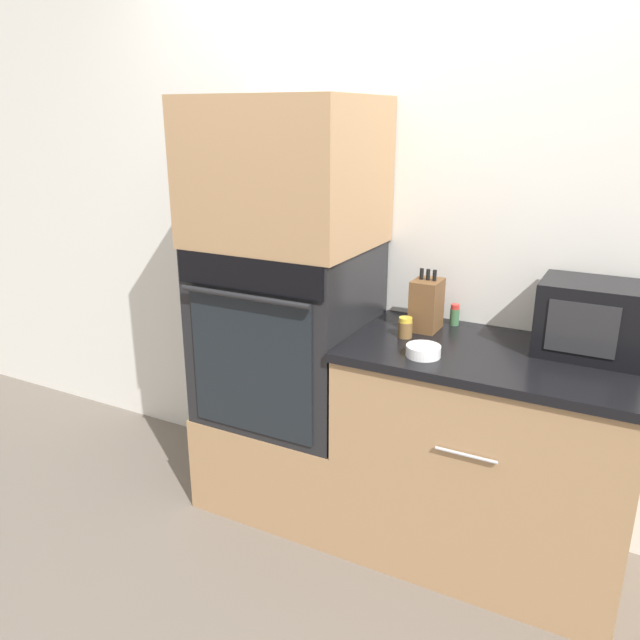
% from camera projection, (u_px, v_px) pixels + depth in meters
% --- Properties ---
extents(ground_plane, '(12.00, 12.00, 0.00)m').
position_uv_depth(ground_plane, '(328.00, 554.00, 2.62)').
color(ground_plane, '#6B6056').
extents(wall_back, '(8.00, 0.05, 2.50)m').
position_uv_depth(wall_back, '(394.00, 234.00, 2.75)').
color(wall_back, silver).
rests_on(wall_back, ground_plane).
extents(oven_cabinet_base, '(0.72, 0.60, 0.45)m').
position_uv_depth(oven_cabinet_base, '(290.00, 454.00, 2.96)').
color(oven_cabinet_base, '#A87F56').
rests_on(oven_cabinet_base, ground_plane).
extents(wall_oven, '(0.69, 0.64, 0.78)m').
position_uv_depth(wall_oven, '(287.00, 331.00, 2.76)').
color(wall_oven, black).
rests_on(wall_oven, oven_cabinet_base).
extents(oven_cabinet_upper, '(0.72, 0.60, 0.59)m').
position_uv_depth(oven_cabinet_upper, '(285.00, 172.00, 2.55)').
color(oven_cabinet_upper, '#A87F56').
rests_on(oven_cabinet_upper, wall_oven).
extents(counter_unit, '(1.11, 0.63, 0.91)m').
position_uv_depth(counter_unit, '(484.00, 457.00, 2.48)').
color(counter_unit, '#A87F56').
rests_on(counter_unit, ground_plane).
extents(microwave, '(0.38, 0.28, 0.27)m').
position_uv_depth(microwave, '(593.00, 319.00, 2.27)').
color(microwave, black).
rests_on(microwave, counter_unit).
extents(knife_block, '(0.11, 0.14, 0.26)m').
position_uv_depth(knife_block, '(426.00, 305.00, 2.55)').
color(knife_block, brown).
rests_on(knife_block, counter_unit).
extents(bowl, '(0.13, 0.13, 0.04)m').
position_uv_depth(bowl, '(423.00, 351.00, 2.29)').
color(bowl, white).
rests_on(bowl, counter_unit).
extents(condiment_jar_near, '(0.04, 0.04, 0.09)m').
position_uv_depth(condiment_jar_near, '(455.00, 315.00, 2.63)').
color(condiment_jar_near, '#427047').
rests_on(condiment_jar_near, counter_unit).
extents(condiment_jar_mid, '(0.06, 0.06, 0.08)m').
position_uv_depth(condiment_jar_mid, '(405.00, 328.00, 2.48)').
color(condiment_jar_mid, brown).
rests_on(condiment_jar_mid, counter_unit).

